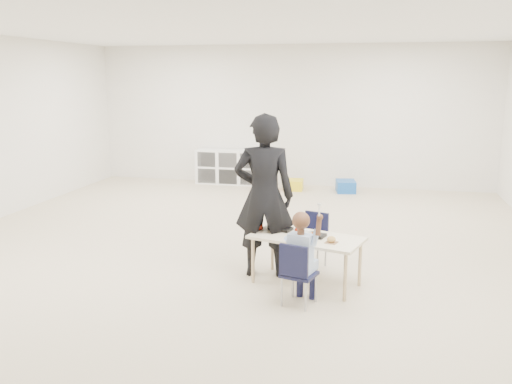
% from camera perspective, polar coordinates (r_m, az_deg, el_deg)
% --- Properties ---
extents(room, '(9.00, 9.02, 2.80)m').
position_cam_1_polar(room, '(6.62, -2.57, 5.32)').
color(room, beige).
rests_on(room, ground).
extents(table, '(1.27, 0.88, 0.53)m').
position_cam_1_polar(table, '(5.81, 5.29, -7.15)').
color(table, '#FEF1CB').
rests_on(table, ground).
extents(chair_near, '(0.38, 0.36, 0.64)m').
position_cam_1_polar(chair_near, '(5.30, 4.57, -8.51)').
color(chair_near, black).
rests_on(chair_near, ground).
extents(chair_far, '(0.38, 0.36, 0.64)m').
position_cam_1_polar(chair_far, '(6.30, 5.90, -5.17)').
color(chair_far, black).
rests_on(chair_far, ground).
extents(child, '(0.52, 0.52, 1.00)m').
position_cam_1_polar(child, '(5.24, 4.61, -6.63)').
color(child, '#BCDBFF').
rests_on(child, chair_near).
extents(lunch_tray_near, '(0.26, 0.21, 0.03)m').
position_cam_1_polar(lunch_tray_near, '(5.73, 6.17, -4.54)').
color(lunch_tray_near, black).
rests_on(lunch_tray_near, table).
extents(lunch_tray_far, '(0.26, 0.21, 0.03)m').
position_cam_1_polar(lunch_tray_far, '(5.94, 2.69, -3.90)').
color(lunch_tray_far, black).
rests_on(lunch_tray_far, table).
extents(milk_carton, '(0.09, 0.09, 0.10)m').
position_cam_1_polar(milk_carton, '(5.61, 5.38, -4.52)').
color(milk_carton, white).
rests_on(milk_carton, table).
extents(bread_roll, '(0.09, 0.09, 0.07)m').
position_cam_1_polar(bread_roll, '(5.54, 7.94, -4.96)').
color(bread_roll, '#B08B48').
rests_on(bread_roll, table).
extents(apple_near, '(0.07, 0.07, 0.07)m').
position_cam_1_polar(apple_near, '(5.83, 4.42, -4.02)').
color(apple_near, maroon).
rests_on(apple_near, table).
extents(apple_far, '(0.07, 0.07, 0.07)m').
position_cam_1_polar(apple_far, '(5.92, 0.40, -3.71)').
color(apple_far, maroon).
rests_on(apple_far, table).
extents(cubby_shelf, '(1.40, 0.40, 0.70)m').
position_cam_1_polar(cubby_shelf, '(11.17, -2.73, 2.64)').
color(cubby_shelf, white).
rests_on(cubby_shelf, ground).
extents(adult, '(0.71, 0.52, 1.80)m').
position_cam_1_polar(adult, '(5.90, 0.85, -0.42)').
color(adult, black).
rests_on(adult, ground).
extents(bin_red, '(0.35, 0.44, 0.21)m').
position_cam_1_polar(bin_red, '(10.55, 1.12, 0.74)').
color(bin_red, red).
rests_on(bin_red, ground).
extents(bin_yellow, '(0.34, 0.42, 0.20)m').
position_cam_1_polar(bin_yellow, '(10.63, 4.10, 0.77)').
color(bin_yellow, yellow).
rests_on(bin_yellow, ground).
extents(bin_blue, '(0.42, 0.51, 0.22)m').
position_cam_1_polar(bin_blue, '(10.54, 9.42, 0.60)').
color(bin_blue, '#1652A9').
rests_on(bin_blue, ground).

